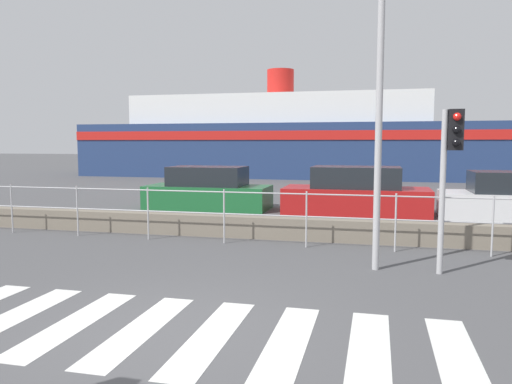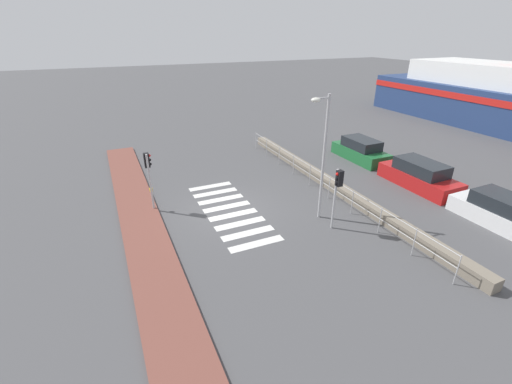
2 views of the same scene
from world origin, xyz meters
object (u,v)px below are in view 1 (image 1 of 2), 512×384
traffic_light_far (450,154)px  parked_car_red (356,194)px  ferry_boat (328,142)px  parked_car_green (208,191)px  streetlamp (380,67)px

traffic_light_far → parked_car_red: bearing=104.4°
ferry_boat → parked_car_red: bearing=-81.7°
ferry_boat → parked_car_green: (-2.38, -17.60, -1.65)m
traffic_light_far → ferry_boat: size_ratio=0.08×
traffic_light_far → parked_car_green: bearing=133.6°
streetlamp → parked_car_green: 9.57m
traffic_light_far → parked_car_red: traffic_light_far is taller
traffic_light_far → streetlamp: bearing=-174.8°
ferry_boat → traffic_light_far: bearing=-79.9°
traffic_light_far → parked_car_green: size_ratio=0.67×
ferry_boat → parked_car_red: size_ratio=7.51×
traffic_light_far → parked_car_green: 9.91m
traffic_light_far → parked_car_red: size_ratio=0.62×
traffic_light_far → streetlamp: size_ratio=0.49×
traffic_light_far → ferry_boat: (-4.39, 24.70, 0.20)m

